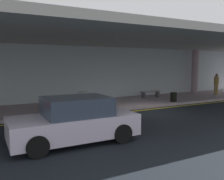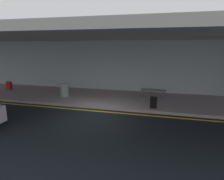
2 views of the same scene
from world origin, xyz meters
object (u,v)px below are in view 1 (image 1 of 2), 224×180
car_silver (75,121)px  trash_bin_steel (83,99)px  suitcase_upright_secondary (174,97)px  support_column_left_mid (195,71)px  traveler_with_luggage (216,83)px  bench_metal (151,93)px

car_silver → trash_bin_steel: bearing=65.8°
suitcase_upright_secondary → trash_bin_steel: 5.90m
suitcase_upright_secondary → trash_bin_steel: bearing=-163.8°
support_column_left_mid → suitcase_upright_secondary: support_column_left_mid is taller
suitcase_upright_secondary → trash_bin_steel: suitcase_upright_secondary is taller
support_column_left_mid → traveler_with_luggage: (0.45, -1.82, -0.86)m
suitcase_upright_secondary → trash_bin_steel: (-5.80, 1.09, 0.11)m
support_column_left_mid → car_silver: 15.33m
trash_bin_steel → car_silver: bearing=-114.0°
suitcase_upright_secondary → bench_metal: suitcase_upright_secondary is taller
suitcase_upright_secondary → bench_metal: (-0.08, 2.31, 0.04)m
support_column_left_mid → trash_bin_steel: bearing=-169.7°
traveler_with_luggage → trash_bin_steel: traveler_with_luggage is taller
bench_metal → trash_bin_steel: (-5.71, -1.22, 0.07)m
support_column_left_mid → trash_bin_steel: support_column_left_mid is taller
bench_metal → trash_bin_steel: trash_bin_steel is taller
traveler_with_luggage → suitcase_upright_secondary: size_ratio=1.87×
traveler_with_luggage → trash_bin_steel: bearing=143.7°
support_column_left_mid → traveler_with_luggage: 2.07m
bench_metal → traveler_with_luggage: bearing=-10.5°
traveler_with_luggage → suitcase_upright_secondary: (-5.58, -1.26, -0.65)m
car_silver → bench_metal: 10.52m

